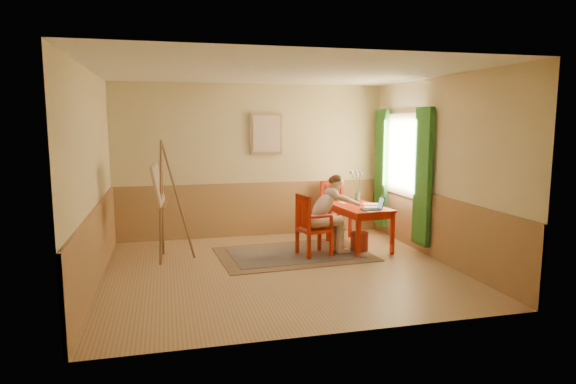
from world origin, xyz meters
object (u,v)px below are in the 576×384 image
object	(u,v)px
table	(359,211)
chair_left	(311,226)
chair_back	(335,208)
easel	(160,189)
laptop	(374,207)
figure	(328,211)

from	to	relation	value
table	chair_left	world-z (taller)	chair_left
chair_left	chair_back	world-z (taller)	chair_back
easel	chair_left	bearing A→B (deg)	-9.59
table	laptop	xyz separation A→B (m)	(0.09, -0.41, 0.13)
table	figure	xyz separation A→B (m)	(-0.64, -0.26, 0.08)
table	easel	xyz separation A→B (m)	(-3.22, 0.08, 0.47)
easel	laptop	bearing A→B (deg)	-8.39
table	chair_back	xyz separation A→B (m)	(-0.07, 1.01, -0.12)
chair_back	chair_left	bearing A→B (deg)	-122.81
table	easel	bearing A→B (deg)	178.66
chair_back	figure	distance (m)	1.41
chair_left	laptop	size ratio (longest dim) A/B	2.73
chair_left	laptop	bearing A→B (deg)	-5.67
chair_left	laptop	distance (m)	1.06
table	chair_back	bearing A→B (deg)	94.02
figure	easel	world-z (taller)	easel
chair_left	easel	size ratio (longest dim) A/B	0.53
table	figure	world-z (taller)	figure
figure	easel	distance (m)	2.63
easel	table	bearing A→B (deg)	-1.34
chair_back	figure	world-z (taller)	figure
figure	easel	size ratio (longest dim) A/B	0.69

